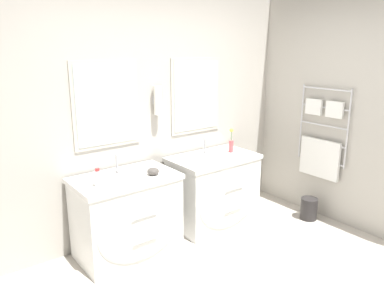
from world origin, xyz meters
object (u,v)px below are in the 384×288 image
Objects in this scene: waste_bin at (309,208)px; vanity_left at (129,217)px; vanity_right at (215,191)px; toiletry_bottle at (98,178)px; amenity_bowl at (153,171)px; flower_vase at (231,143)px.

vanity_left is at bearing 164.13° from waste_bin.
vanity_right is at bearing 148.66° from waste_bin.
waste_bin is (2.36, -0.52, -0.74)m from toiletry_bottle.
amenity_bowl is 0.45× the size of waste_bin.
amenity_bowl is (-0.86, -0.09, 0.43)m from vanity_right.
waste_bin is (1.82, -0.50, -0.70)m from amenity_bowl.
vanity_left is 0.57m from toiletry_bottle.
toiletry_bottle is 1.43× the size of amenity_bowl.
vanity_left is 2.15m from waste_bin.
toiletry_bottle is 0.59× the size of flower_vase.
vanity_left is 1.45m from flower_vase.
waste_bin is (0.96, -0.58, -0.27)m from vanity_right.
flower_vase is (0.27, 0.04, 0.51)m from vanity_right.
vanity_right is at bearing -171.47° from flower_vase.
toiletry_bottle reaches higher than vanity_right.
toiletry_bottle is (-0.31, -0.06, 0.47)m from vanity_left.
vanity_right is 3.76× the size of waste_bin.
vanity_left is 3.76× the size of waste_bin.
amenity_bowl is at bearing -20.16° from vanity_left.
vanity_right is 3.43× the size of flower_vase.
waste_bin is at bearing -42.00° from flower_vase.
toiletry_bottle is at bearing 177.25° from amenity_bowl.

